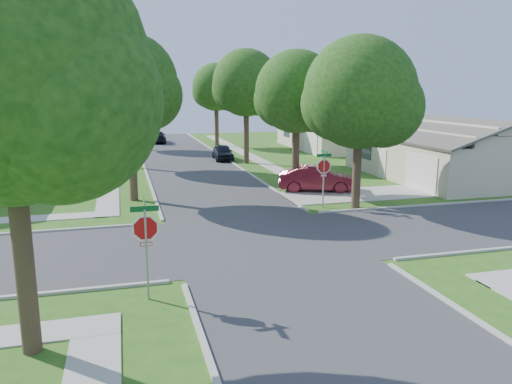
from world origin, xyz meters
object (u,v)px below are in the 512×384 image
at_px(tree_e_far, 217,89).
at_px(car_curb_west, 157,137).
at_px(stop_sign_sw, 146,232).
at_px(car_curb_east, 223,152).
at_px(tree_ne_corner, 361,98).
at_px(stop_sign_ne, 324,169).
at_px(house_ne_near, 440,156).
at_px(tree_w_far, 125,94).
at_px(car_driveway, 317,179).
at_px(tree_w_near, 130,87).
at_px(house_ne_far, 334,134).
at_px(tree_e_mid, 247,86).
at_px(tree_w_mid, 126,83).
at_px(tree_e_near, 297,96).
at_px(tree_sw_corner, 9,78).
at_px(house_nw_far, 1,139).

distance_m(tree_e_far, car_curb_west, 9.50).
relative_size(stop_sign_sw, car_curb_east, 0.76).
bearing_deg(car_curb_west, stop_sign_sw, 87.98).
distance_m(stop_sign_sw, tree_ne_corner, 14.64).
distance_m(stop_sign_ne, house_ne_near, 12.94).
bearing_deg(tree_w_far, car_curb_east, -53.48).
bearing_deg(car_driveway, stop_sign_sw, 160.55).
distance_m(tree_e_far, house_ne_near, 25.99).
relative_size(tree_w_far, car_curb_west, 1.77).
relative_size(tree_w_near, tree_w_far, 1.12).
xyz_separation_m(stop_sign_sw, house_ne_far, (20.69, 33.70, -0.51)).
distance_m(stop_sign_sw, tree_e_far, 40.04).
distance_m(house_ne_near, car_curb_east, 17.84).
bearing_deg(car_curb_east, house_ne_near, -40.43).
height_order(tree_w_near, car_curb_east, tree_w_near).
relative_size(stop_sign_ne, tree_w_near, 0.33).
relative_size(tree_ne_corner, house_ne_near, 0.64).
bearing_deg(tree_e_mid, house_ne_far, 35.42).
relative_size(tree_w_near, tree_w_mid, 0.94).
bearing_deg(tree_e_mid, house_ne_near, -41.70).
bearing_deg(tree_w_mid, tree_w_near, -90.02).
relative_size(stop_sign_sw, tree_w_near, 0.33).
bearing_deg(tree_w_far, stop_sign_sw, -90.07).
bearing_deg(tree_e_far, tree_w_far, -180.00).
xyz_separation_m(tree_e_near, car_curb_east, (-1.55, 14.40, -4.98)).
relative_size(tree_e_far, tree_sw_corner, 0.91).
distance_m(tree_w_far, car_curb_west, 7.87).
distance_m(tree_e_near, tree_w_mid, 15.26).
height_order(house_ne_near, house_nw_far, same).
bearing_deg(house_ne_near, tree_w_mid, 154.12).
height_order(tree_w_far, house_ne_far, tree_w_far).
bearing_deg(tree_e_near, car_driveway, -13.75).
bearing_deg(tree_w_near, tree_sw_corner, -99.90).
distance_m(tree_ne_corner, house_nw_far, 35.90).
height_order(stop_sign_sw, tree_sw_corner, tree_sw_corner).
relative_size(tree_e_mid, house_nw_far, 0.68).
bearing_deg(tree_w_near, tree_e_near, -0.00).
relative_size(stop_sign_ne, house_ne_near, 0.22).
xyz_separation_m(tree_w_mid, car_curb_east, (7.84, 2.40, -5.82)).
relative_size(tree_w_far, tree_sw_corner, 0.84).
xyz_separation_m(tree_e_near, house_ne_near, (11.24, 1.99, -4.13)).
relative_size(house_nw_far, car_driveway, 2.96).
height_order(stop_sign_ne, car_driveway, stop_sign_ne).
bearing_deg(car_driveway, tree_w_near, 107.51).
xyz_separation_m(tree_w_near, car_driveway, (10.64, -0.31, -5.36)).
relative_size(tree_e_mid, tree_e_far, 1.06).
relative_size(tree_w_mid, car_curb_west, 2.11).
height_order(tree_w_near, car_driveway, tree_w_near).
distance_m(tree_w_mid, tree_w_far, 13.04).
distance_m(tree_e_near, tree_e_far, 25.00).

